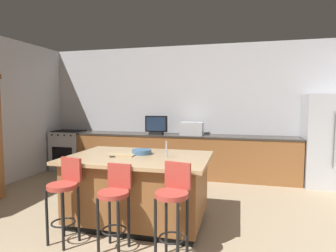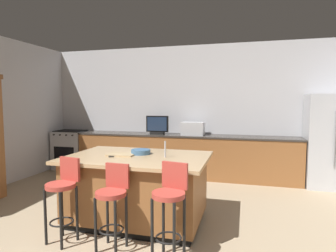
{
  "view_description": "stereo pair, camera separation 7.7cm",
  "coord_description": "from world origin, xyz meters",
  "px_view_note": "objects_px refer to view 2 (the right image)",
  "views": [
    {
      "loc": [
        1.16,
        -1.82,
        1.65
      ],
      "look_at": [
        -0.04,
        2.83,
        1.24
      ],
      "focal_mm": 30.24,
      "sensor_mm": 36.0,
      "label": 1
    },
    {
      "loc": [
        1.23,
        -1.8,
        1.65
      ],
      "look_at": [
        -0.04,
        2.83,
        1.24
      ],
      "focal_mm": 30.24,
      "sensor_mm": 36.0,
      "label": 2
    }
  ],
  "objects_px": {
    "tv_monitor": "(157,126)",
    "fruit_bowl": "(141,152)",
    "kitchen_island": "(138,188)",
    "cell_phone": "(111,156)",
    "refrigerator": "(331,141)",
    "range_oven": "(71,150)",
    "bar_stool_right": "(170,203)",
    "cutting_board": "(121,154)",
    "bar_stool_center": "(113,199)",
    "microwave": "(193,129)",
    "bar_stool_left": "(63,192)"
  },
  "relations": [
    {
      "from": "fruit_bowl",
      "to": "cutting_board",
      "type": "bearing_deg",
      "value": -148.35
    },
    {
      "from": "bar_stool_right",
      "to": "kitchen_island",
      "type": "bearing_deg",
      "value": 140.48
    },
    {
      "from": "kitchen_island",
      "to": "tv_monitor",
      "type": "height_order",
      "value": "tv_monitor"
    },
    {
      "from": "refrigerator",
      "to": "microwave",
      "type": "bearing_deg",
      "value": 179.13
    },
    {
      "from": "refrigerator",
      "to": "cell_phone",
      "type": "xyz_separation_m",
      "value": [
        -3.35,
        -2.56,
        0.02
      ]
    },
    {
      "from": "bar_stool_right",
      "to": "cutting_board",
      "type": "relative_size",
      "value": 2.77
    },
    {
      "from": "kitchen_island",
      "to": "bar_stool_center",
      "type": "bearing_deg",
      "value": -89.82
    },
    {
      "from": "bar_stool_left",
      "to": "fruit_bowl",
      "type": "bearing_deg",
      "value": 66.78
    },
    {
      "from": "refrigerator",
      "to": "tv_monitor",
      "type": "height_order",
      "value": "refrigerator"
    },
    {
      "from": "tv_monitor",
      "to": "bar_stool_center",
      "type": "relative_size",
      "value": 0.53
    },
    {
      "from": "kitchen_island",
      "to": "tv_monitor",
      "type": "distance_m",
      "value": 2.56
    },
    {
      "from": "microwave",
      "to": "tv_monitor",
      "type": "distance_m",
      "value": 0.8
    },
    {
      "from": "bar_stool_left",
      "to": "cutting_board",
      "type": "height_order",
      "value": "bar_stool_left"
    },
    {
      "from": "range_oven",
      "to": "microwave",
      "type": "relative_size",
      "value": 1.98
    },
    {
      "from": "cell_phone",
      "to": "cutting_board",
      "type": "relative_size",
      "value": 0.41
    },
    {
      "from": "refrigerator",
      "to": "range_oven",
      "type": "distance_m",
      "value": 5.75
    },
    {
      "from": "fruit_bowl",
      "to": "cell_phone",
      "type": "height_order",
      "value": "fruit_bowl"
    },
    {
      "from": "bar_stool_center",
      "to": "cutting_board",
      "type": "xyz_separation_m",
      "value": [
        -0.24,
        0.77,
        0.36
      ]
    },
    {
      "from": "refrigerator",
      "to": "cutting_board",
      "type": "height_order",
      "value": "refrigerator"
    },
    {
      "from": "microwave",
      "to": "cell_phone",
      "type": "relative_size",
      "value": 3.2
    },
    {
      "from": "tv_monitor",
      "to": "fruit_bowl",
      "type": "xyz_separation_m",
      "value": [
        0.47,
        -2.29,
        -0.17
      ]
    },
    {
      "from": "kitchen_island",
      "to": "cell_phone",
      "type": "distance_m",
      "value": 0.58
    },
    {
      "from": "microwave",
      "to": "bar_stool_right",
      "type": "bearing_deg",
      "value": -83.75
    },
    {
      "from": "kitchen_island",
      "to": "cell_phone",
      "type": "relative_size",
      "value": 12.72
    },
    {
      "from": "bar_stool_center",
      "to": "cell_phone",
      "type": "bearing_deg",
      "value": 121.61
    },
    {
      "from": "bar_stool_center",
      "to": "fruit_bowl",
      "type": "distance_m",
      "value": 0.99
    },
    {
      "from": "refrigerator",
      "to": "bar_stool_center",
      "type": "relative_size",
      "value": 1.89
    },
    {
      "from": "bar_stool_left",
      "to": "cell_phone",
      "type": "bearing_deg",
      "value": 76.99
    },
    {
      "from": "bar_stool_center",
      "to": "bar_stool_right",
      "type": "relative_size",
      "value": 0.93
    },
    {
      "from": "bar_stool_right",
      "to": "fruit_bowl",
      "type": "relative_size",
      "value": 3.71
    },
    {
      "from": "range_oven",
      "to": "fruit_bowl",
      "type": "distance_m",
      "value": 3.62
    },
    {
      "from": "cutting_board",
      "to": "microwave",
      "type": "bearing_deg",
      "value": 77.35
    },
    {
      "from": "range_oven",
      "to": "tv_monitor",
      "type": "distance_m",
      "value": 2.34
    },
    {
      "from": "bar_stool_left",
      "to": "cutting_board",
      "type": "relative_size",
      "value": 2.69
    },
    {
      "from": "fruit_bowl",
      "to": "bar_stool_left",
      "type": "bearing_deg",
      "value": -124.37
    },
    {
      "from": "microwave",
      "to": "fruit_bowl",
      "type": "bearing_deg",
      "value": -97.91
    },
    {
      "from": "tv_monitor",
      "to": "bar_stool_right",
      "type": "bearing_deg",
      "value": -70.42
    },
    {
      "from": "refrigerator",
      "to": "fruit_bowl",
      "type": "bearing_deg",
      "value": -142.69
    },
    {
      "from": "kitchen_island",
      "to": "fruit_bowl",
      "type": "bearing_deg",
      "value": 92.73
    },
    {
      "from": "bar_stool_left",
      "to": "bar_stool_right",
      "type": "bearing_deg",
      "value": 8.32
    },
    {
      "from": "refrigerator",
      "to": "tv_monitor",
      "type": "relative_size",
      "value": 3.54
    },
    {
      "from": "cutting_board",
      "to": "bar_stool_right",
      "type": "bearing_deg",
      "value": -42.24
    },
    {
      "from": "bar_stool_left",
      "to": "cell_phone",
      "type": "height_order",
      "value": "bar_stool_left"
    },
    {
      "from": "bar_stool_left",
      "to": "cell_phone",
      "type": "relative_size",
      "value": 6.58
    },
    {
      "from": "kitchen_island",
      "to": "range_oven",
      "type": "height_order",
      "value": "range_oven"
    },
    {
      "from": "fruit_bowl",
      "to": "cutting_board",
      "type": "xyz_separation_m",
      "value": [
        -0.23,
        -0.14,
        -0.02
      ]
    },
    {
      "from": "bar_stool_left",
      "to": "cell_phone",
      "type": "distance_m",
      "value": 0.79
    },
    {
      "from": "fruit_bowl",
      "to": "cell_phone",
      "type": "distance_m",
      "value": 0.42
    },
    {
      "from": "bar_stool_center",
      "to": "fruit_bowl",
      "type": "xyz_separation_m",
      "value": [
        -0.01,
        0.91,
        0.38
      ]
    },
    {
      "from": "refrigerator",
      "to": "bar_stool_left",
      "type": "xyz_separation_m",
      "value": [
        -3.64,
        -3.21,
        -0.3
      ]
    }
  ]
}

